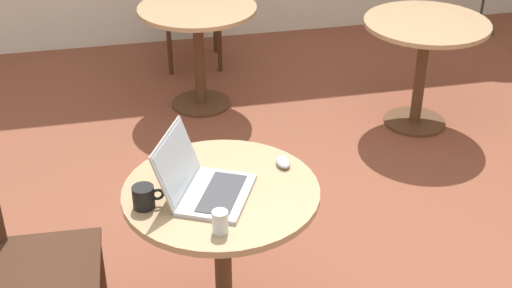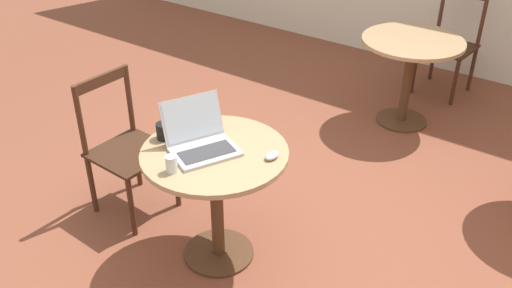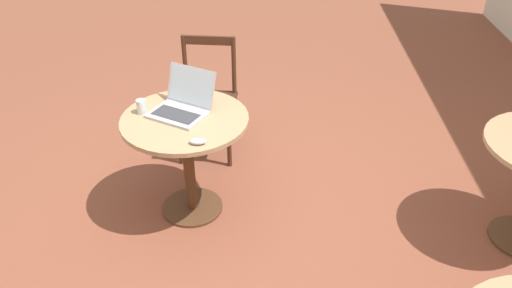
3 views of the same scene
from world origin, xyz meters
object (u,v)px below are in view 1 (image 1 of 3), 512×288
(drinking_glass, at_px, (220,222))
(cafe_table_near, at_px, (222,221))
(mouse, at_px, (283,162))
(chair_near_left, at_px, (34,265))
(cafe_table_far, at_px, (198,29))
(laptop, at_px, (204,184))
(cafe_table_mid, at_px, (424,45))
(chair_far_back, at_px, (191,7))
(mug, at_px, (144,197))

(drinking_glass, bearing_deg, cafe_table_near, 79.62)
(mouse, bearing_deg, chair_near_left, -175.31)
(cafe_table_far, relative_size, mouse, 8.21)
(laptop, xyz_separation_m, mouse, (0.37, 0.15, -0.04))
(cafe_table_mid, relative_size, chair_near_left, 0.88)
(laptop, bearing_deg, cafe_table_far, 82.40)
(cafe_table_mid, height_order, mouse, mouse)
(chair_near_left, xyz_separation_m, chair_far_back, (1.08, 3.01, 0.00))
(mouse, bearing_deg, cafe_table_far, 91.87)
(laptop, height_order, mug, laptop)
(chair_far_back, relative_size, mouse, 9.37)
(cafe_table_mid, bearing_deg, mouse, -131.85)
(cafe_table_mid, xyz_separation_m, chair_near_left, (-2.44, -1.60, -0.13))
(mug, distance_m, drinking_glass, 0.35)
(cafe_table_mid, height_order, drinking_glass, drinking_glass)
(chair_near_left, relative_size, laptop, 2.04)
(mouse, relative_size, mug, 0.79)
(cafe_table_mid, bearing_deg, laptop, -136.06)
(laptop, bearing_deg, chair_near_left, 175.12)
(cafe_table_far, relative_size, drinking_glass, 8.81)
(cafe_table_near, bearing_deg, laptop, -161.92)
(chair_far_back, xyz_separation_m, mug, (-0.61, -3.11, 0.34))
(cafe_table_mid, bearing_deg, chair_near_left, -146.76)
(cafe_table_near, bearing_deg, chair_near_left, 177.31)
(cafe_table_mid, relative_size, mouse, 8.21)
(cafe_table_far, height_order, drinking_glass, drinking_glass)
(cafe_table_far, distance_m, laptop, 2.29)
(cafe_table_far, bearing_deg, mug, -103.35)
(cafe_table_mid, height_order, chair_far_back, chair_far_back)
(mug, xyz_separation_m, drinking_glass, (0.26, -0.23, -0.00))
(chair_far_back, distance_m, laptop, 3.12)
(cafe_table_mid, distance_m, cafe_table_far, 1.54)
(chair_near_left, bearing_deg, mug, -11.32)
(laptop, bearing_deg, chair_far_back, 83.25)
(cafe_table_near, xyz_separation_m, mug, (-0.32, -0.06, 0.21))
(chair_near_left, xyz_separation_m, laptop, (0.72, -0.06, 0.34))
(cafe_table_mid, xyz_separation_m, cafe_table_far, (-1.42, 0.60, 0.00))
(cafe_table_near, relative_size, cafe_table_far, 1.00)
(cafe_table_mid, height_order, laptop, laptop)
(cafe_table_near, distance_m, cafe_table_mid, 2.32)
(cafe_table_mid, bearing_deg, chair_far_back, 133.78)
(chair_far_back, relative_size, drinking_glass, 10.06)
(laptop, bearing_deg, mug, -172.12)
(cafe_table_mid, distance_m, chair_far_back, 1.97)
(chair_near_left, bearing_deg, cafe_table_mid, 33.24)
(chair_far_back, distance_m, mug, 3.19)
(cafe_table_far, xyz_separation_m, drinking_glass, (-0.28, -2.52, 0.21))
(cafe_table_mid, xyz_separation_m, mouse, (-1.35, -1.51, 0.18))
(chair_far_back, height_order, laptop, laptop)
(mouse, bearing_deg, chair_far_back, 90.13)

